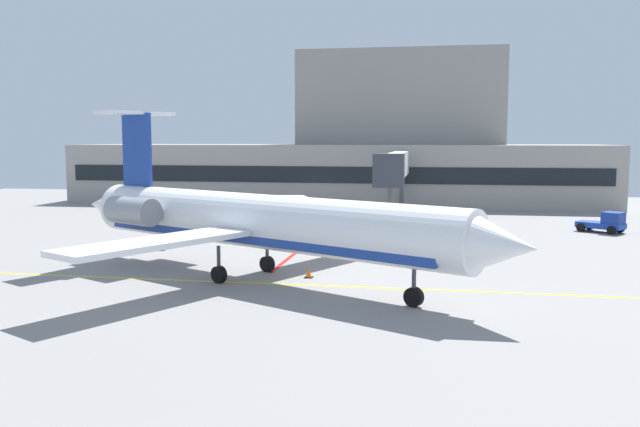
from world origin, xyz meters
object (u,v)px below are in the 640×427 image
object	(u,v)px
fuel_tank	(281,205)
regional_jet	(253,221)
pushback_tractor	(605,223)
baggage_tug	(397,230)

from	to	relation	value
fuel_tank	regional_jet	bearing A→B (deg)	-79.52
regional_jet	fuel_tank	size ratio (longest dim) A/B	4.76
pushback_tractor	fuel_tank	bearing A→B (deg)	169.69
regional_jet	baggage_tug	world-z (taller)	regional_jet
regional_jet	baggage_tug	distance (m)	16.59
baggage_tug	pushback_tractor	world-z (taller)	baggage_tug
regional_jet	pushback_tractor	distance (m)	32.48
baggage_tug	fuel_tank	size ratio (longest dim) A/B	0.72
regional_jet	pushback_tractor	world-z (taller)	regional_jet
baggage_tug	pushback_tractor	distance (m)	18.09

